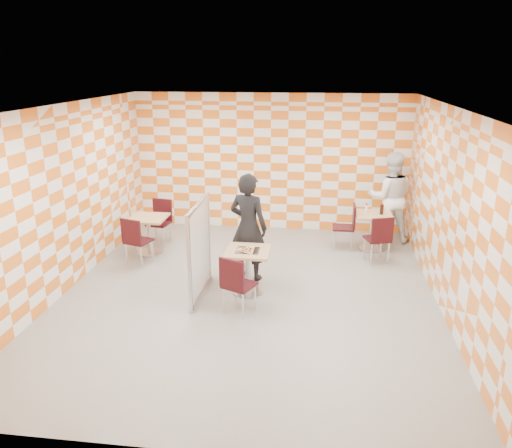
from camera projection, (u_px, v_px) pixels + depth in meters
The scene contains 15 objects.
room_shell at pixel (253, 197), 8.19m from camera, with size 7.00×7.00×7.00m.
main_table at pixel (248, 264), 8.05m from camera, with size 0.70×0.70×0.75m.
second_table at pixel (373, 225), 9.95m from camera, with size 0.70×0.70×0.75m.
empty_table at pixel (149, 229), 9.75m from camera, with size 0.70×0.70×0.75m.
chair_main_front at pixel (236, 281), 7.33m from camera, with size 0.56×0.56×0.92m.
chair_second_front at pixel (379, 236), 9.24m from camera, with size 0.53×0.54×0.92m.
chair_second_side at pixel (348, 223), 9.96m from camera, with size 0.43×0.42×0.92m.
chair_empty_near at pixel (135, 238), 9.14m from camera, with size 0.53×0.54×0.92m.
chair_empty_far at pixel (161, 218), 10.31m from camera, with size 0.48×0.49×0.92m.
partition at pixel (200, 249), 7.91m from camera, with size 0.08×1.38×1.55m.
man_dark at pixel (248, 227), 8.50m from camera, with size 0.68×0.45×1.87m, color black.
man_white at pixel (390, 197), 10.33m from camera, with size 0.92×0.72×1.89m, color white.
pizza_on_foil at pixel (247, 249), 7.95m from camera, with size 0.40×0.40×0.04m.
sport_bottle at pixel (366, 209), 9.91m from camera, with size 0.06×0.06×0.20m.
soda_bottle at pixel (382, 209), 9.82m from camera, with size 0.07×0.07×0.23m.
Camera 1 is at (1.07, -7.31, 3.62)m, focal length 35.00 mm.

